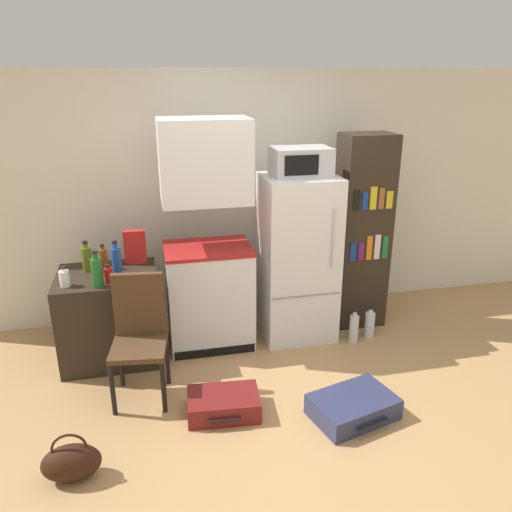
{
  "coord_description": "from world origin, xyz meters",
  "views": [
    {
      "loc": [
        -0.98,
        -2.79,
        2.36
      ],
      "look_at": [
        -0.16,
        0.85,
        0.99
      ],
      "focal_mm": 35.0,
      "sensor_mm": 36.0,
      "label": 1
    }
  ],
  "objects_px": {
    "refrigerator": "(298,258)",
    "bottle_ketchup_red": "(109,275)",
    "bookshelf": "(362,233)",
    "bottle_olive_oil": "(87,258)",
    "bottle_blue_soda": "(116,260)",
    "kitchen_hutch": "(208,247)",
    "microwave": "(301,162)",
    "suitcase_small_flat": "(223,404)",
    "bottle_green_tall": "(97,272)",
    "cereal_box": "(135,247)",
    "bottle_milk_white": "(65,278)",
    "handbag": "(71,462)",
    "water_bottle_front": "(354,328)",
    "bottle_amber_beer": "(103,258)",
    "chair": "(139,328)",
    "side_table": "(110,316)",
    "suitcase_large_flat": "(353,407)",
    "water_bottle_middle": "(370,324)"
  },
  "relations": [
    {
      "from": "refrigerator",
      "to": "bottle_ketchup_red",
      "type": "xyz_separation_m",
      "value": [
        -1.66,
        -0.24,
        0.08
      ]
    },
    {
      "from": "bookshelf",
      "to": "bottle_olive_oil",
      "type": "bearing_deg",
      "value": -178.99
    },
    {
      "from": "bottle_blue_soda",
      "to": "kitchen_hutch",
      "type": "bearing_deg",
      "value": 6.29
    },
    {
      "from": "microwave",
      "to": "suitcase_small_flat",
      "type": "xyz_separation_m",
      "value": [
        -0.88,
        -1.06,
        -1.57
      ]
    },
    {
      "from": "bottle_green_tall",
      "to": "suitcase_small_flat",
      "type": "distance_m",
      "value": 1.41
    },
    {
      "from": "bottle_green_tall",
      "to": "cereal_box",
      "type": "distance_m",
      "value": 0.56
    },
    {
      "from": "bottle_milk_white",
      "to": "bottle_blue_soda",
      "type": "relative_size",
      "value": 0.56
    },
    {
      "from": "suitcase_small_flat",
      "to": "handbag",
      "type": "xyz_separation_m",
      "value": [
        -1.01,
        -0.42,
        0.05
      ]
    },
    {
      "from": "kitchen_hutch",
      "to": "microwave",
      "type": "distance_m",
      "value": 1.09
    },
    {
      "from": "water_bottle_front",
      "to": "bookshelf",
      "type": "bearing_deg",
      "value": 64.19
    },
    {
      "from": "bottle_green_tall",
      "to": "bottle_amber_beer",
      "type": "distance_m",
      "value": 0.4
    },
    {
      "from": "kitchen_hutch",
      "to": "bottle_ketchup_red",
      "type": "xyz_separation_m",
      "value": [
        -0.83,
        -0.25,
        -0.09
      ]
    },
    {
      "from": "bookshelf",
      "to": "bottle_milk_white",
      "type": "relative_size",
      "value": 11.18
    },
    {
      "from": "bookshelf",
      "to": "water_bottle_front",
      "type": "xyz_separation_m",
      "value": [
        -0.19,
        -0.4,
        -0.79
      ]
    },
    {
      "from": "microwave",
      "to": "handbag",
      "type": "distance_m",
      "value": 2.84
    },
    {
      "from": "bottle_amber_beer",
      "to": "chair",
      "type": "distance_m",
      "value": 0.86
    },
    {
      "from": "microwave",
      "to": "bottle_olive_oil",
      "type": "xyz_separation_m",
      "value": [
        -1.85,
        0.07,
        -0.76
      ]
    },
    {
      "from": "bottle_milk_white",
      "to": "kitchen_hutch",
      "type": "bearing_deg",
      "value": 12.04
    },
    {
      "from": "side_table",
      "to": "suitcase_large_flat",
      "type": "xyz_separation_m",
      "value": [
        1.74,
        -1.26,
        -0.31
      ]
    },
    {
      "from": "handbag",
      "to": "microwave",
      "type": "bearing_deg",
      "value": 38.21
    },
    {
      "from": "chair",
      "to": "bottle_milk_white",
      "type": "bearing_deg",
      "value": 150.39
    },
    {
      "from": "kitchen_hutch",
      "to": "bottle_blue_soda",
      "type": "distance_m",
      "value": 0.78
    },
    {
      "from": "refrigerator",
      "to": "bottle_green_tall",
      "type": "xyz_separation_m",
      "value": [
        -1.74,
        -0.3,
        0.14
      ]
    },
    {
      "from": "microwave",
      "to": "cereal_box",
      "type": "xyz_separation_m",
      "value": [
        -1.45,
        0.18,
        -0.72
      ]
    },
    {
      "from": "side_table",
      "to": "microwave",
      "type": "bearing_deg",
      "value": 1.53
    },
    {
      "from": "chair",
      "to": "cereal_box",
      "type": "bearing_deg",
      "value": 97.66
    },
    {
      "from": "bottle_ketchup_red",
      "to": "bottle_amber_beer",
      "type": "height_order",
      "value": "bottle_amber_beer"
    },
    {
      "from": "kitchen_hutch",
      "to": "bookshelf",
      "type": "distance_m",
      "value": 1.49
    },
    {
      "from": "side_table",
      "to": "bottle_blue_soda",
      "type": "distance_m",
      "value": 0.52
    },
    {
      "from": "bottle_milk_white",
      "to": "handbag",
      "type": "bearing_deg",
      "value": -85.1
    },
    {
      "from": "refrigerator",
      "to": "bookshelf",
      "type": "height_order",
      "value": "bookshelf"
    },
    {
      "from": "side_table",
      "to": "bottle_green_tall",
      "type": "bearing_deg",
      "value": -98.84
    },
    {
      "from": "kitchen_hutch",
      "to": "chair",
      "type": "bearing_deg",
      "value": -132.99
    },
    {
      "from": "bottle_blue_soda",
      "to": "chair",
      "type": "height_order",
      "value": "bottle_blue_soda"
    },
    {
      "from": "bottle_ketchup_red",
      "to": "bottle_green_tall",
      "type": "distance_m",
      "value": 0.12
    },
    {
      "from": "suitcase_large_flat",
      "to": "suitcase_small_flat",
      "type": "height_order",
      "value": "suitcase_large_flat"
    },
    {
      "from": "bottle_green_tall",
      "to": "bottle_milk_white",
      "type": "height_order",
      "value": "bottle_green_tall"
    },
    {
      "from": "water_bottle_middle",
      "to": "cereal_box",
      "type": "bearing_deg",
      "value": 168.9
    },
    {
      "from": "handbag",
      "to": "water_bottle_middle",
      "type": "xyz_separation_m",
      "value": [
        2.54,
        1.25,
        0.01
      ]
    },
    {
      "from": "bottle_blue_soda",
      "to": "water_bottle_middle",
      "type": "height_order",
      "value": "bottle_blue_soda"
    },
    {
      "from": "kitchen_hutch",
      "to": "bottle_blue_soda",
      "type": "xyz_separation_m",
      "value": [
        -0.77,
        -0.09,
        -0.03
      ]
    },
    {
      "from": "suitcase_large_flat",
      "to": "bottle_milk_white",
      "type": "bearing_deg",
      "value": 137.38
    },
    {
      "from": "bottle_olive_oil",
      "to": "chair",
      "type": "height_order",
      "value": "bottle_olive_oil"
    },
    {
      "from": "water_bottle_front",
      "to": "kitchen_hutch",
      "type": "bearing_deg",
      "value": 166.77
    },
    {
      "from": "microwave",
      "to": "suitcase_small_flat",
      "type": "relative_size",
      "value": 0.92
    },
    {
      "from": "microwave",
      "to": "bottle_milk_white",
      "type": "xyz_separation_m",
      "value": [
        -1.99,
        -0.23,
        -0.8
      ]
    },
    {
      "from": "bookshelf",
      "to": "water_bottle_middle",
      "type": "bearing_deg",
      "value": -91.76
    },
    {
      "from": "cereal_box",
      "to": "water_bottle_middle",
      "type": "relative_size",
      "value": 0.95
    },
    {
      "from": "side_table",
      "to": "bookshelf",
      "type": "height_order",
      "value": "bookshelf"
    },
    {
      "from": "bottle_green_tall",
      "to": "suitcase_large_flat",
      "type": "bearing_deg",
      "value": -29.43
    }
  ]
}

